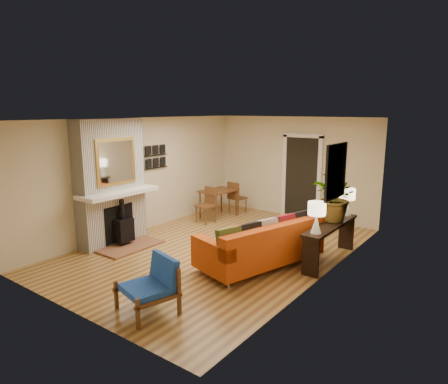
{
  "coord_description": "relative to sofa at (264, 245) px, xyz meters",
  "views": [
    {
      "loc": [
        4.68,
        -6.1,
        2.79
      ],
      "look_at": [
        0.0,
        0.2,
        1.15
      ],
      "focal_mm": 32.0,
      "sensor_mm": 36.0,
      "label": 1
    }
  ],
  "objects": [
    {
      "name": "fireplace",
      "position": [
        -3.21,
        -0.77,
        0.84
      ],
      "size": [
        1.09,
        1.68,
        2.6
      ],
      "color": "white",
      "rests_on": "ground"
    },
    {
      "name": "lamp_near",
      "position": [
        0.86,
        0.26,
        0.66
      ],
      "size": [
        0.3,
        0.3,
        0.54
      ],
      "color": "white",
      "rests_on": "console_table"
    },
    {
      "name": "houseplant",
      "position": [
        0.85,
        1.15,
        0.78
      ],
      "size": [
        1.05,
        0.99,
        0.93
      ],
      "primitive_type": "imported",
      "rotation": [
        0.0,
        0.0,
        -0.4
      ],
      "color": "#1E5919",
      "rests_on": "console_table"
    },
    {
      "name": "lamp_far",
      "position": [
        0.86,
        1.71,
        0.66
      ],
      "size": [
        0.3,
        0.3,
        0.54
      ],
      "color": "white",
      "rests_on": "console_table"
    },
    {
      "name": "sofa",
      "position": [
        0.0,
        0.0,
        0.0
      ],
      "size": [
        1.6,
        2.53,
        0.92
      ],
      "color": "silver",
      "rests_on": "ground"
    },
    {
      "name": "dining_table",
      "position": [
        -2.64,
        2.19,
        0.17
      ],
      "size": [
        0.8,
        1.66,
        0.88
      ],
      "color": "brown",
      "rests_on": "ground"
    },
    {
      "name": "console_table",
      "position": [
        0.86,
        0.93,
        0.17
      ],
      "size": [
        0.34,
        1.85,
        0.72
      ],
      "color": "black",
      "rests_on": "ground"
    },
    {
      "name": "blue_chair",
      "position": [
        -0.43,
        -2.28,
        0.01
      ],
      "size": [
        0.89,
        0.88,
        0.76
      ],
      "color": "brown",
      "rests_on": "ground"
    },
    {
      "name": "room_shell",
      "position": [
        -0.6,
        2.87,
        0.84
      ],
      "size": [
        6.5,
        6.5,
        6.5
      ],
      "color": "#BA8F47",
      "rests_on": "ground"
    },
    {
      "name": "ottoman",
      "position": [
        -0.94,
        0.65,
        -0.21
      ],
      "size": [
        0.8,
        0.8,
        0.34
      ],
      "color": "silver",
      "rests_on": "ground"
    }
  ]
}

